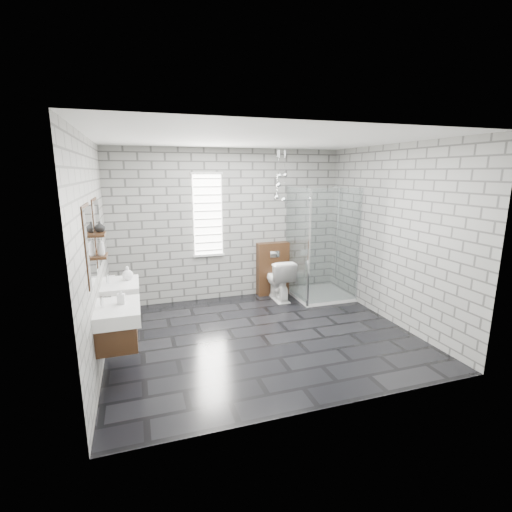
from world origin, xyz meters
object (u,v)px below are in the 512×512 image
vanity_right (117,289)px  cistern_panel (273,269)px  toilet (279,279)px  vanity_left (114,314)px  shower_enclosure (319,272)px

vanity_right → cistern_panel: 3.01m
toilet → cistern_panel: bearing=-89.1°
vanity_right → toilet: 2.91m
cistern_panel → vanity_right: bearing=-154.3°
vanity_left → cistern_panel: size_ratio=1.57×
cistern_panel → shower_enclosure: shower_enclosure is taller
vanity_right → shower_enclosure: shower_enclosure is taller
vanity_right → shower_enclosure: size_ratio=0.77×
vanity_left → vanity_right: size_ratio=1.00×
vanity_left → cistern_panel: vanity_left is taller
toilet → shower_enclosure: bearing=164.7°
cistern_panel → toilet: bearing=-90.0°
vanity_left → toilet: bearing=35.3°
vanity_right → cistern_panel: size_ratio=1.57×
vanity_left → shower_enclosure: 3.82m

